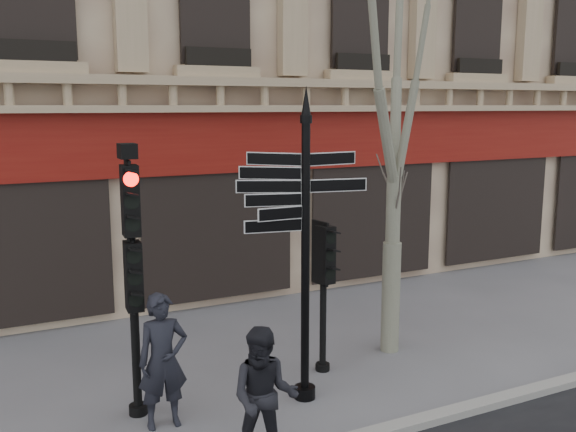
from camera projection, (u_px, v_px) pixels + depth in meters
name	position (u px, v px, depth m)	size (l,w,h in m)	color
ground	(333.00, 394.00, 9.83)	(80.00, 80.00, 0.00)	#5D5C61
kerb	(386.00, 431.00, 8.59)	(80.00, 0.25, 0.12)	gray
fingerpost	(306.00, 194.00, 9.17)	(2.51, 2.51, 4.65)	black
traffic_signal_main	(131.00, 248.00, 8.78)	(0.45, 0.34, 3.87)	black
traffic_signal_secondary	(323.00, 270.00, 10.42)	(0.45, 0.35, 2.46)	black
plane_tree	(398.00, 42.00, 10.67)	(2.90, 2.90, 7.70)	gray
pedestrian_a	(163.00, 361.00, 8.71)	(0.69, 0.45, 1.88)	black
pedestrian_b	(264.00, 397.00, 7.77)	(0.85, 0.66, 1.75)	black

